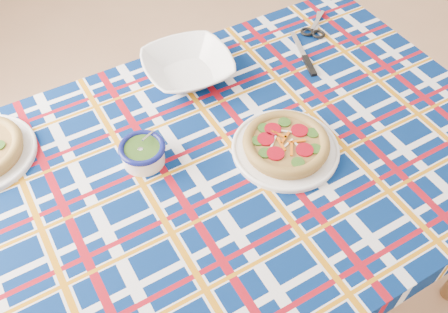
{
  "coord_description": "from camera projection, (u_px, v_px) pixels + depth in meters",
  "views": [
    {
      "loc": [
        -0.63,
        -1.25,
        1.74
      ],
      "look_at": [
        -0.52,
        -0.43,
        0.76
      ],
      "focal_mm": 40.0,
      "sensor_mm": 36.0,
      "label": 1
    }
  ],
  "objects": [
    {
      "name": "table_knife",
      "position": [
        299.0,
        45.0,
        1.6
      ],
      "size": [
        0.04,
        0.24,
        0.01
      ],
      "primitive_type": null,
      "rotation": [
        0.0,
        0.0,
        1.66
      ],
      "color": "silver",
      "rests_on": "tablecloth"
    },
    {
      "name": "dining_table",
      "position": [
        218.0,
        183.0,
        1.34
      ],
      "size": [
        1.83,
        1.52,
        0.74
      ],
      "rotation": [
        0.0,
        0.0,
        0.4
      ],
      "color": "brown",
      "rests_on": "floor"
    },
    {
      "name": "kitchen_scissors",
      "position": [
        317.0,
        21.0,
        1.68
      ],
      "size": [
        0.16,
        0.2,
        0.02
      ],
      "primitive_type": null,
      "rotation": [
        0.0,
        0.0,
        1.11
      ],
      "color": "silver",
      "rests_on": "tablecloth"
    },
    {
      "name": "floor",
      "position": [
        330.0,
        183.0,
        2.18
      ],
      "size": [
        4.0,
        4.0,
        0.0
      ],
      "primitive_type": "plane",
      "color": "tan",
      "rests_on": "ground"
    },
    {
      "name": "tablecloth",
      "position": [
        218.0,
        178.0,
        1.33
      ],
      "size": [
        1.87,
        1.56,
        0.1
      ],
      "primitive_type": null,
      "rotation": [
        0.0,
        0.0,
        0.4
      ],
      "color": "#041D53",
      "rests_on": "dining_table"
    },
    {
      "name": "pesto_bowl",
      "position": [
        143.0,
        152.0,
        1.27
      ],
      "size": [
        0.16,
        0.16,
        0.07
      ],
      "primitive_type": null,
      "rotation": [
        0.0,
        0.0,
        0.41
      ],
      "color": "#1D3B10",
      "rests_on": "tablecloth"
    },
    {
      "name": "serving_bowl",
      "position": [
        188.0,
        68.0,
        1.49
      ],
      "size": [
        0.33,
        0.33,
        0.06
      ],
      "primitive_type": "imported",
      "rotation": [
        0.0,
        0.0,
        0.29
      ],
      "color": "white",
      "rests_on": "tablecloth"
    },
    {
      "name": "main_focaccia_plate",
      "position": [
        286.0,
        143.0,
        1.3
      ],
      "size": [
        0.4,
        0.4,
        0.06
      ],
      "primitive_type": null,
      "rotation": [
        0.0,
        0.0,
        0.56
      ],
      "color": "olive",
      "rests_on": "tablecloth"
    }
  ]
}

